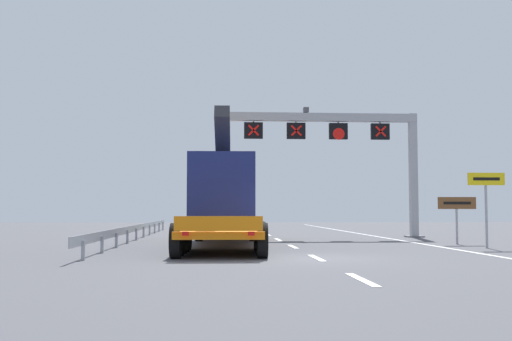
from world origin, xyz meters
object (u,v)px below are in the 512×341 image
overhead_lane_gantry (343,137)px  exit_sign_yellow (486,191)px  tourist_info_sign_brown (457,208)px  heavy_haul_truck_orange (225,199)px

overhead_lane_gantry → exit_sign_yellow: 10.97m
tourist_info_sign_brown → heavy_haul_truck_orange: bearing=178.9°
overhead_lane_gantry → tourist_info_sign_brown: overhead_lane_gantry is taller
exit_sign_yellow → tourist_info_sign_brown: 2.91m
overhead_lane_gantry → tourist_info_sign_brown: (3.56, -6.98, -3.94)m
overhead_lane_gantry → exit_sign_yellow: overhead_lane_gantry is taller
heavy_haul_truck_orange → exit_sign_yellow: heavy_haul_truck_orange is taller
exit_sign_yellow → tourist_info_sign_brown: bearing=91.2°
heavy_haul_truck_orange → tourist_info_sign_brown: (10.22, -0.19, -0.39)m
heavy_haul_truck_orange → overhead_lane_gantry: bearing=45.5°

